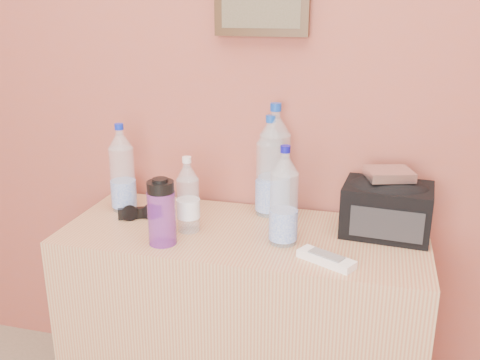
# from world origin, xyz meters

# --- Properties ---
(dresser) EXTENTS (1.12, 0.47, 0.70)m
(dresser) POSITION_xyz_m (-0.05, 1.75, 0.35)
(dresser) COLOR #A28656
(dresser) RESTS_ON ground
(pet_large_a) EXTENTS (0.08, 0.08, 0.30)m
(pet_large_a) POSITION_xyz_m (-0.49, 1.83, 0.83)
(pet_large_a) COLOR silver
(pet_large_a) RESTS_ON dresser
(pet_large_b) EXTENTS (0.10, 0.10, 0.37)m
(pet_large_b) POSITION_xyz_m (0.01, 1.92, 0.87)
(pet_large_b) COLOR white
(pet_large_b) RESTS_ON dresser
(pet_large_c) EXTENTS (0.09, 0.09, 0.33)m
(pet_large_c) POSITION_xyz_m (0.00, 1.91, 0.85)
(pet_large_c) COLOR silver
(pet_large_c) RESTS_ON dresser
(pet_large_d) EXTENTS (0.08, 0.08, 0.30)m
(pet_large_d) POSITION_xyz_m (0.09, 1.70, 0.83)
(pet_large_d) COLOR silver
(pet_large_d) RESTS_ON dresser
(pet_small) EXTENTS (0.07, 0.07, 0.24)m
(pet_small) POSITION_xyz_m (-0.21, 1.71, 0.81)
(pet_small) COLOR silver
(pet_small) RESTS_ON dresser
(nalgene_bottle) EXTENTS (0.08, 0.08, 0.20)m
(nalgene_bottle) POSITION_xyz_m (-0.25, 1.60, 0.80)
(nalgene_bottle) COLOR #6D2B98
(nalgene_bottle) RESTS_ON dresser
(sunglasses) EXTENTS (0.15, 0.11, 0.04)m
(sunglasses) POSITION_xyz_m (-0.40, 1.77, 0.72)
(sunglasses) COLOR black
(sunglasses) RESTS_ON dresser
(ac_remote) EXTENTS (0.17, 0.12, 0.02)m
(ac_remote) POSITION_xyz_m (0.23, 1.60, 0.71)
(ac_remote) COLOR silver
(ac_remote) RESTS_ON dresser
(toiletry_bag) EXTENTS (0.27, 0.21, 0.18)m
(toiletry_bag) POSITION_xyz_m (0.38, 1.85, 0.79)
(toiletry_bag) COLOR black
(toiletry_bag) RESTS_ON dresser
(foil_packet) EXTENTS (0.16, 0.14, 0.03)m
(foil_packet) POSITION_xyz_m (0.38, 1.85, 0.89)
(foil_packet) COLOR silver
(foil_packet) RESTS_ON toiletry_bag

